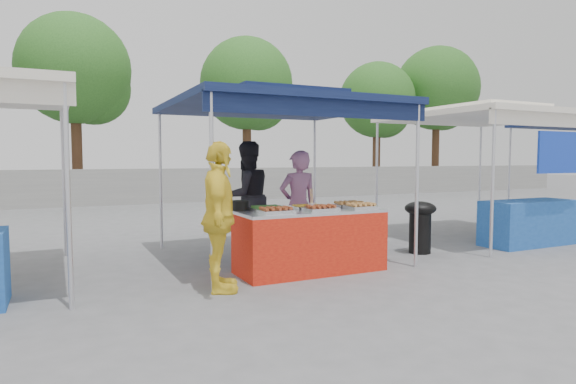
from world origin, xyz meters
name	(u,v)px	position (x,y,z in m)	size (l,w,h in m)	color
ground_plane	(307,270)	(0.00, 0.00, 0.00)	(80.00, 80.00, 0.00)	slate
back_wall	(157,186)	(0.00, 11.00, 0.60)	(40.00, 0.25, 1.20)	gray
main_canopy	(278,105)	(0.00, 0.97, 2.37)	(3.20, 3.20, 2.57)	silver
neighbor_stall_right	(504,156)	(4.50, 0.57, 1.60)	(3.20, 3.20, 2.57)	silver
tree_1	(79,74)	(-2.27, 12.88, 4.52)	(3.84, 3.84, 6.60)	#4A2E1C
tree_2	(249,88)	(4.22, 13.02, 4.46)	(3.80, 3.79, 6.52)	#4A2E1C
tree_3	(379,104)	(10.66, 12.85, 4.12)	(3.56, 3.51, 6.03)	#4A2E1C
tree_4	(438,92)	(14.32, 12.89, 4.87)	(4.14, 4.14, 7.11)	#4A2E1C
vendor_table	(310,241)	(0.00, -0.10, 0.43)	(2.00, 0.80, 0.85)	red
food_tray_fl	(276,211)	(-0.61, -0.32, 0.88)	(0.42, 0.30, 0.07)	white
food_tray_fm	(321,209)	(0.03, -0.34, 0.88)	(0.42, 0.30, 0.07)	white
food_tray_fr	(361,207)	(0.67, -0.34, 0.88)	(0.42, 0.30, 0.07)	white
food_tray_bl	(267,209)	(-0.60, -0.01, 0.88)	(0.42, 0.30, 0.07)	white
food_tray_bm	(306,207)	(-0.01, 0.00, 0.88)	(0.42, 0.30, 0.07)	white
food_tray_br	(348,205)	(0.66, -0.02, 0.88)	(0.42, 0.30, 0.07)	white
cooking_pot	(241,205)	(-0.88, 0.26, 0.92)	(0.23, 0.23, 0.13)	black
skewer_cup	(312,207)	(-0.07, -0.26, 0.91)	(0.09, 0.09, 0.11)	silver
wok_burner	(420,222)	(2.24, 0.26, 0.51)	(0.51, 0.51, 0.86)	black
crate_left	(261,255)	(-0.45, 0.59, 0.15)	(0.49, 0.35, 0.30)	#163CB9
crate_right	(312,248)	(0.43, 0.65, 0.17)	(0.56, 0.39, 0.34)	#163CB9
crate_stacked	(312,227)	(0.43, 0.65, 0.49)	(0.53, 0.37, 0.32)	#163CB9
vendor_woman	(298,206)	(0.19, 0.63, 0.83)	(0.61, 0.40, 1.67)	#9D6390
helper_man	(247,197)	(-0.27, 1.61, 0.92)	(0.89, 0.69, 1.83)	#222227
customer_person	(219,217)	(-1.42, -0.52, 0.87)	(1.02, 0.43, 1.75)	yellow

